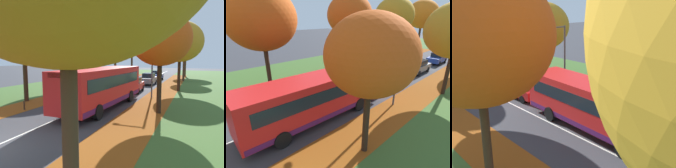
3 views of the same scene
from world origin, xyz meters
The scene contains 15 objects.
grass_verge_left centered at (-9.20, 20.00, 0.00)m, with size 12.00×90.00×0.01m, color #3D6028.
leaf_litter_left centered at (-4.60, 14.00, 0.01)m, with size 2.80×60.00×0.00m, color #8C4714.
leaf_litter_right centered at (4.60, 14.00, 0.01)m, with size 2.80×60.00×0.00m, color #8C4714.
road_centre_line centered at (0.00, 20.00, 0.00)m, with size 0.12×80.00×0.01m, color silver.
tree_left_near centered at (-5.84, 8.91, 6.45)m, with size 6.03×6.03×9.18m.
tree_left_mid centered at (-5.58, 19.65, 6.81)m, with size 5.49×5.49×9.31m.
tree_left_far centered at (-5.35, 29.93, 6.84)m, with size 6.17×6.17×9.63m.
tree_left_distant centered at (-5.98, 42.58, 7.18)m, with size 6.30×6.30×10.04m.
tree_right_near centered at (5.58, 8.82, 5.00)m, with size 4.05×4.05×6.84m.
bollard_fourth centered at (-3.59, 6.23, 0.34)m, with size 0.12×0.12×0.68m, color #4C3823.
streetlamp_right centered at (3.67, 14.57, 3.74)m, with size 1.89×0.28×6.00m.
bus centered at (1.35, 9.11, 1.70)m, with size 2.95×10.49×2.98m.
car_red_lead centered at (1.45, 17.35, 0.81)m, with size 1.93×4.28×1.62m.
car_grey_following centered at (1.58, 24.77, 0.81)m, with size 1.86×4.24×1.62m.
car_blue_third_in_line centered at (1.57, 31.83, 0.81)m, with size 1.80×4.21×1.62m.
Camera 2 is at (9.93, 2.70, 6.54)m, focal length 28.00 mm.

